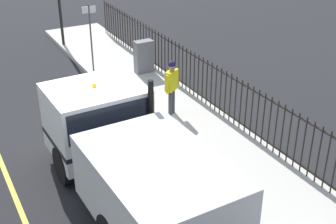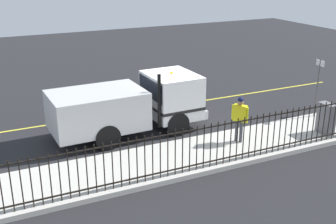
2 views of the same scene
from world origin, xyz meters
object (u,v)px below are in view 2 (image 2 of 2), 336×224
at_px(utility_cabinet, 326,118).
at_px(traffic_cone, 63,119).
at_px(work_truck, 135,102).
at_px(street_sign, 318,81).
at_px(worker_standing, 240,115).

distance_m(utility_cabinet, traffic_cone, 10.53).
bearing_deg(utility_cabinet, work_truck, -119.26).
relative_size(traffic_cone, street_sign, 0.28).
distance_m(work_truck, traffic_cone, 3.25).
bearing_deg(utility_cabinet, worker_standing, -102.29).
height_order(utility_cabinet, traffic_cone, utility_cabinet).
bearing_deg(street_sign, worker_standing, -79.03).
height_order(traffic_cone, street_sign, street_sign).
distance_m(utility_cabinet, street_sign, 2.16).
bearing_deg(work_truck, street_sign, 73.67).
distance_m(worker_standing, traffic_cone, 7.27).
xyz_separation_m(worker_standing, utility_cabinet, (0.76, 3.51, -0.46)).
height_order(worker_standing, street_sign, street_sign).
bearing_deg(work_truck, worker_standing, 44.49).
relative_size(utility_cabinet, street_sign, 0.48).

